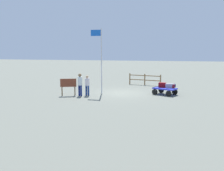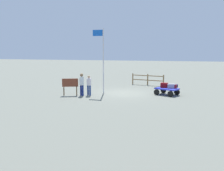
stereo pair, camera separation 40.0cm
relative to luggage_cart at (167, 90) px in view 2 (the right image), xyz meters
The scene contains 11 objects.
ground_plane 3.47m from the luggage_cart, ahead, with size 120.00×120.00×0.00m, color slate.
luggage_cart is the anchor object (origin of this frame).
suitcase_navy 0.60m from the luggage_cart, 169.47° to the right, with size 0.53×0.42×0.28m.
suitcase_maroon 0.48m from the luggage_cart, behind, with size 0.67×0.48×0.34m.
suitcase_grey 0.91m from the luggage_cart, 138.11° to the right, with size 0.46×0.33×0.25m.
suitcase_dark 0.46m from the luggage_cart, 50.64° to the right, with size 0.61×0.42×0.38m.
worker_lead 6.25m from the luggage_cart, 16.22° to the left, with size 0.45×0.45×1.60m.
worker_trailing 6.82m from the luggage_cart, 17.22° to the left, with size 0.44×0.44×1.78m.
flagpole 5.87m from the luggage_cart, ahead, with size 0.94×0.10×5.30m.
signboard 7.74m from the luggage_cart, 15.97° to the left, with size 1.20×0.49×1.35m.
wooden_fence 5.60m from the luggage_cart, 67.99° to the right, with size 3.34×0.88×1.15m.
Camera 2 is at (-4.13, 20.36, 3.65)m, focal length 40.15 mm.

